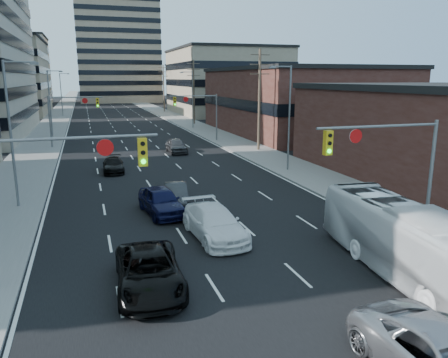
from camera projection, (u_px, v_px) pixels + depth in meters
road_surface at (105, 105)px, 132.64m from camera, size 18.00×300.00×0.02m
sidewalk_left at (65, 105)px, 129.23m from camera, size 5.00×300.00×0.15m
sidewalk_right at (143, 104)px, 136.02m from camera, size 5.00×300.00×0.15m
storefront_right_mid at (297, 102)px, 64.44m from camera, size 20.00×30.00×9.00m
office_right_far at (225, 82)px, 99.45m from camera, size 22.00×28.00×14.00m
apartment_tower at (115, 14)px, 146.44m from camera, size 26.00×26.00×58.00m
bg_block_left at (5, 71)px, 131.40m from camera, size 24.00×24.00×20.00m
bg_block_right at (206, 84)px, 140.74m from camera, size 22.00×22.00×12.00m
signal_near_left at (53, 178)px, 16.20m from camera, size 6.59×0.33×6.00m
signal_near_right at (390, 157)px, 20.60m from camera, size 6.59×0.33×6.00m
signal_far_left at (70, 111)px, 50.49m from camera, size 6.09×0.33×6.00m
signal_far_right at (199, 108)px, 55.03m from camera, size 6.09×0.33×6.00m
utility_pole_block at (259, 99)px, 47.67m from camera, size 2.20×0.28×11.00m
utility_pole_midblock at (194, 91)px, 75.53m from camera, size 2.20×0.28×11.00m
utility_pole_distant at (164, 88)px, 103.38m from camera, size 2.20×0.28×11.00m
streetlight_left_near at (13, 128)px, 26.33m from camera, size 2.03×0.22×9.00m
streetlight_left_mid at (51, 100)px, 58.82m from camera, size 2.03×0.22×9.00m
streetlight_left_far at (62, 92)px, 91.31m from camera, size 2.03×0.22×9.00m
streetlight_right_near at (288, 113)px, 37.08m from camera, size 2.03×0.22×9.00m
streetlight_right_far at (192, 97)px, 69.57m from camera, size 2.03×0.22×9.00m
black_pickup at (149, 271)px, 16.71m from camera, size 2.73×5.43×1.48m
white_van at (214, 223)px, 22.13m from camera, size 2.57×5.60×1.59m
transit_bus at (410, 243)px, 17.60m from camera, size 3.54×10.89×2.98m
sedan_blue at (161, 201)px, 26.02m from camera, size 2.52×5.01×1.64m
sedan_grey_center at (176, 194)px, 28.32m from camera, size 1.90×4.11×1.30m
sedan_black_far at (113, 165)px, 37.78m from camera, size 1.90×4.36×1.25m
sedan_grey_right at (176, 146)px, 47.54m from camera, size 1.89×4.61×1.57m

